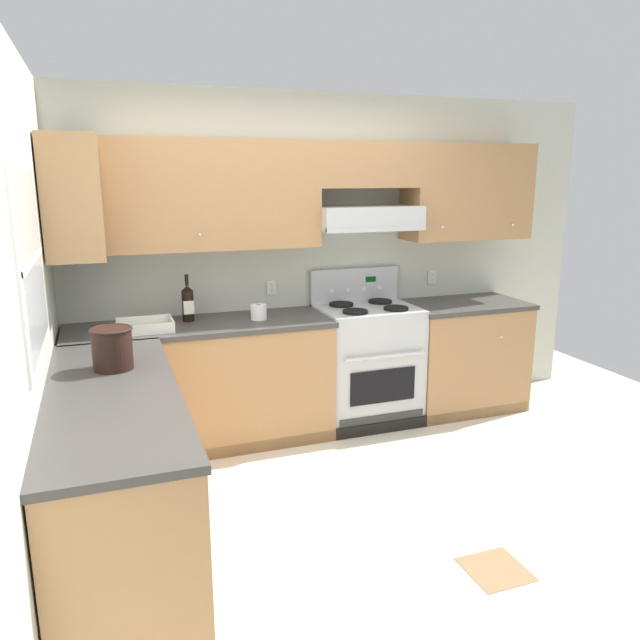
{
  "coord_description": "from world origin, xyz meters",
  "views": [
    {
      "loc": [
        -1.25,
        -3.01,
        1.94
      ],
      "look_at": [
        0.09,
        0.7,
        1.0
      ],
      "focal_mm": 34.41,
      "sensor_mm": 36.0,
      "label": 1
    }
  ],
  "objects_px": {
    "stove": "(367,363)",
    "bowl": "(145,327)",
    "paper_towel_roll": "(259,312)",
    "bucket": "(112,348)",
    "wine_bottle": "(188,303)"
  },
  "relations": [
    {
      "from": "bowl",
      "to": "bucket",
      "type": "height_order",
      "value": "bucket"
    },
    {
      "from": "stove",
      "to": "bowl",
      "type": "distance_m",
      "value": 1.75
    },
    {
      "from": "bucket",
      "to": "paper_towel_roll",
      "type": "distance_m",
      "value": 1.36
    },
    {
      "from": "stove",
      "to": "bowl",
      "type": "height_order",
      "value": "stove"
    },
    {
      "from": "stove",
      "to": "bucket",
      "type": "height_order",
      "value": "stove"
    },
    {
      "from": "paper_towel_roll",
      "to": "stove",
      "type": "bearing_deg",
      "value": 1.35
    },
    {
      "from": "stove",
      "to": "paper_towel_roll",
      "type": "distance_m",
      "value": 1.01
    },
    {
      "from": "wine_bottle",
      "to": "stove",
      "type": "bearing_deg",
      "value": -4.19
    },
    {
      "from": "wine_bottle",
      "to": "bucket",
      "type": "bearing_deg",
      "value": -118.58
    },
    {
      "from": "paper_towel_roll",
      "to": "wine_bottle",
      "type": "bearing_deg",
      "value": 166.06
    },
    {
      "from": "stove",
      "to": "wine_bottle",
      "type": "distance_m",
      "value": 1.49
    },
    {
      "from": "stove",
      "to": "bowl",
      "type": "relative_size",
      "value": 3.26
    },
    {
      "from": "wine_bottle",
      "to": "bucket",
      "type": "height_order",
      "value": "wine_bottle"
    },
    {
      "from": "bucket",
      "to": "wine_bottle",
      "type": "bearing_deg",
      "value": 61.42
    },
    {
      "from": "bowl",
      "to": "stove",
      "type": "bearing_deg",
      "value": 2.92
    }
  ]
}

